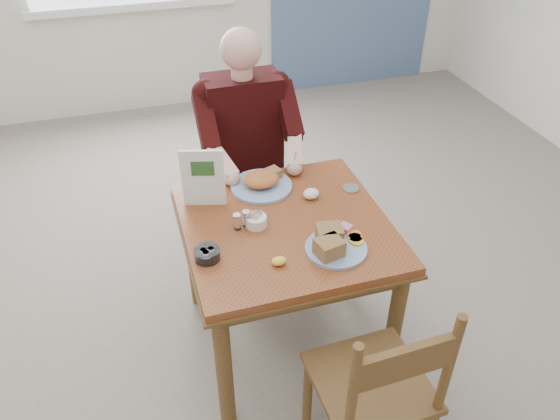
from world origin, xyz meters
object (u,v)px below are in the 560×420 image
object	(u,v)px
table	(286,242)
far_plate	(262,182)
chair_far	(245,181)
diner	(247,138)
near_plate	(333,243)
chair_near	(376,390)

from	to	relation	value
table	far_plate	bearing A→B (deg)	94.75
table	chair_far	bearing A→B (deg)	90.00
chair_far	far_plate	size ratio (longest dim) A/B	2.45
far_plate	diner	bearing A→B (deg)	86.34
chair_far	diner	xyz separation A→B (m)	(0.00, -0.09, 0.33)
chair_far	near_plate	xyz separation A→B (m)	(0.13, -1.03, 0.30)
table	far_plate	world-z (taller)	far_plate
far_plate	near_plate	bearing A→B (deg)	-73.54
diner	far_plate	bearing A→B (deg)	-93.66
chair_near	diner	size ratio (longest dim) A/B	0.69
near_plate	chair_near	bearing A→B (deg)	-91.10
diner	table	bearing A→B (deg)	-90.00
chair_far	near_plate	distance (m)	1.08
chair_far	table	bearing A→B (deg)	-90.00
chair_far	chair_near	distance (m)	1.55
table	chair_far	size ratio (longest dim) A/B	0.97
chair_far	diner	bearing A→B (deg)	-89.99
chair_near	diner	bearing A→B (deg)	94.86
chair_near	near_plate	bearing A→B (deg)	88.90
diner	far_plate	distance (m)	0.40
chair_far	chair_near	world-z (taller)	same
chair_near	far_plate	distance (m)	1.10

